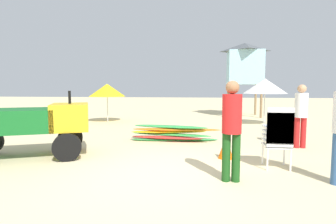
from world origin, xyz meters
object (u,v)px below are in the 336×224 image
(beach_umbrella_far, at_px, (107,90))
(traffic_cone_near, at_px, (226,148))
(surfboard_pile, at_px, (171,133))
(beach_umbrella_left, at_px, (265,86))
(utility_cart, at_px, (32,123))
(lifeguard_near_center, at_px, (301,112))
(lifeguard_tower, at_px, (245,64))
(stacked_plastic_chairs, at_px, (278,133))
(lifeguard_near_left, at_px, (232,124))

(beach_umbrella_far, height_order, traffic_cone_near, beach_umbrella_far)
(surfboard_pile, xyz_separation_m, beach_umbrella_left, (3.49, 4.04, 1.40))
(surfboard_pile, distance_m, beach_umbrella_far, 5.51)
(utility_cart, distance_m, traffic_cone_near, 4.37)
(utility_cart, relative_size, traffic_cone_near, 5.83)
(beach_umbrella_left, distance_m, beach_umbrella_far, 6.94)
(surfboard_pile, xyz_separation_m, lifeguard_near_center, (3.43, -0.42, 0.71))
(lifeguard_tower, distance_m, beach_umbrella_left, 3.78)
(lifeguard_near_center, bearing_deg, utility_cart, -164.10)
(utility_cart, xyz_separation_m, lifeguard_tower, (6.03, 9.81, 2.11))
(surfboard_pile, bearing_deg, beach_umbrella_far, 130.02)
(beach_umbrella_far, distance_m, traffic_cone_near, 7.73)
(utility_cart, xyz_separation_m, traffic_cone_near, (4.31, 0.46, -0.54))
(stacked_plastic_chairs, bearing_deg, lifeguard_near_center, 61.75)
(utility_cart, relative_size, beach_umbrella_left, 1.44)
(traffic_cone_near, bearing_deg, lifeguard_near_left, -91.47)
(surfboard_pile, height_order, lifeguard_near_center, lifeguard_near_center)
(stacked_plastic_chairs, relative_size, lifeguard_near_center, 0.72)
(traffic_cone_near, bearing_deg, lifeguard_near_center, 33.64)
(traffic_cone_near, bearing_deg, lifeguard_tower, 79.59)
(stacked_plastic_chairs, distance_m, beach_umbrella_left, 6.65)
(lifeguard_near_left, xyz_separation_m, lifeguard_near_center, (2.05, 2.84, -0.02))
(utility_cart, bearing_deg, surfboard_pile, 37.59)
(stacked_plastic_chairs, bearing_deg, lifeguard_near_left, -139.76)
(lifeguard_near_center, bearing_deg, traffic_cone_near, -146.36)
(stacked_plastic_chairs, height_order, lifeguard_tower, lifeguard_tower)
(utility_cart, xyz_separation_m, lifeguard_near_left, (4.27, -1.04, 0.18))
(lifeguard_near_left, relative_size, lifeguard_tower, 0.42)
(stacked_plastic_chairs, relative_size, lifeguard_tower, 0.30)
(lifeguard_near_left, height_order, lifeguard_tower, lifeguard_tower)
(lifeguard_near_center, height_order, beach_umbrella_left, beach_umbrella_left)
(utility_cart, bearing_deg, beach_umbrella_left, 44.51)
(lifeguard_tower, distance_m, traffic_cone_near, 9.87)
(stacked_plastic_chairs, bearing_deg, surfboard_pile, 133.81)
(lifeguard_near_center, bearing_deg, stacked_plastic_chairs, -118.25)
(beach_umbrella_left, bearing_deg, utility_cart, -135.49)
(stacked_plastic_chairs, distance_m, lifeguard_near_left, 1.29)
(beach_umbrella_left, bearing_deg, lifeguard_near_center, -90.66)
(lifeguard_near_left, relative_size, traffic_cone_near, 3.49)
(utility_cart, relative_size, lifeguard_near_center, 1.70)
(lifeguard_near_center, bearing_deg, beach_umbrella_left, 89.34)
(lifeguard_near_left, height_order, traffic_cone_near, lifeguard_near_left)
(stacked_plastic_chairs, relative_size, traffic_cone_near, 2.49)
(lifeguard_near_center, distance_m, beach_umbrella_left, 4.52)
(utility_cart, height_order, beach_umbrella_left, beach_umbrella_left)
(lifeguard_near_center, distance_m, beach_umbrella_far, 8.26)
(lifeguard_near_center, relative_size, beach_umbrella_far, 0.94)
(lifeguard_near_left, bearing_deg, stacked_plastic_chairs, 40.24)
(utility_cart, relative_size, lifeguard_near_left, 1.67)
(surfboard_pile, height_order, beach_umbrella_left, beach_umbrella_left)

